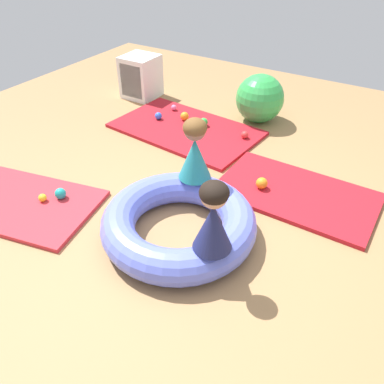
# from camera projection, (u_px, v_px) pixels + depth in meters

# --- Properties ---
(ground_plane) EXTENTS (8.00, 8.00, 0.00)m
(ground_plane) POSITION_uv_depth(u_px,v_px,m) (201.00, 232.00, 3.22)
(ground_plane) COLOR #9E7549
(gym_mat_far_right) EXTENTS (1.43, 0.86, 0.04)m
(gym_mat_far_right) POSITION_uv_depth(u_px,v_px,m) (296.00, 194.00, 3.61)
(gym_mat_far_right) COLOR #B21923
(gym_mat_far_right) RESTS_ON ground
(gym_mat_far_left) EXTENTS (1.77, 1.16, 0.04)m
(gym_mat_far_left) POSITION_uv_depth(u_px,v_px,m) (186.00, 129.00, 4.65)
(gym_mat_far_left) COLOR #B21923
(gym_mat_far_left) RESTS_ON ground
(gym_mat_front) EXTENTS (1.77, 1.14, 0.04)m
(gym_mat_front) POSITION_uv_depth(u_px,v_px,m) (8.00, 200.00, 3.54)
(gym_mat_front) COLOR red
(gym_mat_front) RESTS_ON ground
(inflatable_cushion) EXTENTS (1.24, 1.24, 0.27)m
(inflatable_cushion) POSITION_uv_depth(u_px,v_px,m) (179.00, 223.00, 3.11)
(inflatable_cushion) COLOR #6070E5
(inflatable_cushion) RESTS_ON ground
(child_in_navy) EXTENTS (0.34, 0.34, 0.54)m
(child_in_navy) POSITION_uv_depth(u_px,v_px,m) (213.00, 217.00, 2.55)
(child_in_navy) COLOR navy
(child_in_navy) RESTS_ON inflatable_cushion
(child_in_teal) EXTENTS (0.36, 0.36, 0.55)m
(child_in_teal) POSITION_uv_depth(u_px,v_px,m) (195.00, 150.00, 3.24)
(child_in_teal) COLOR teal
(child_in_teal) RESTS_ON inflatable_cushion
(play_ball_orange) EXTENTS (0.11, 0.11, 0.11)m
(play_ball_orange) POSITION_uv_depth(u_px,v_px,m) (262.00, 183.00, 3.62)
(play_ball_orange) COLOR orange
(play_ball_orange) RESTS_ON gym_mat_far_right
(play_ball_pink) EXTENTS (0.07, 0.07, 0.07)m
(play_ball_pink) POSITION_uv_depth(u_px,v_px,m) (174.00, 108.00, 5.02)
(play_ball_pink) COLOR pink
(play_ball_pink) RESTS_ON gym_mat_far_left
(play_ball_teal) EXTENTS (0.10, 0.10, 0.10)m
(play_ball_teal) POSITION_uv_depth(u_px,v_px,m) (60.00, 194.00, 3.50)
(play_ball_teal) COLOR teal
(play_ball_teal) RESTS_ON gym_mat_front
(play_ball_blue) EXTENTS (0.09, 0.09, 0.09)m
(play_ball_blue) POSITION_uv_depth(u_px,v_px,m) (158.00, 116.00, 4.80)
(play_ball_blue) COLOR blue
(play_ball_blue) RESTS_ON gym_mat_far_left
(play_ball_red) EXTENTS (0.08, 0.08, 0.08)m
(play_ball_red) POSITION_uv_depth(u_px,v_px,m) (245.00, 135.00, 4.41)
(play_ball_red) COLOR red
(play_ball_red) RESTS_ON gym_mat_far_left
(play_ball_green) EXTENTS (0.10, 0.10, 0.10)m
(play_ball_green) POSITION_uv_depth(u_px,v_px,m) (204.00, 122.00, 4.65)
(play_ball_green) COLOR green
(play_ball_green) RESTS_ON gym_mat_far_left
(play_ball_yellow) EXTENTS (0.07, 0.07, 0.07)m
(play_ball_yellow) POSITION_uv_depth(u_px,v_px,m) (43.00, 198.00, 3.47)
(play_ball_yellow) COLOR yellow
(play_ball_yellow) RESTS_ON gym_mat_front
(play_ball_orange_second) EXTENTS (0.10, 0.10, 0.10)m
(play_ball_orange_second) POSITION_uv_depth(u_px,v_px,m) (185.00, 116.00, 4.78)
(play_ball_orange_second) COLOR orange
(play_ball_orange_second) RESTS_ON gym_mat_far_left
(exercise_ball_large) EXTENTS (0.58, 0.58, 0.58)m
(exercise_ball_large) POSITION_uv_depth(u_px,v_px,m) (260.00, 99.00, 4.72)
(exercise_ball_large) COLOR green
(exercise_ball_large) RESTS_ON ground
(storage_cube) EXTENTS (0.44, 0.44, 0.56)m
(storage_cube) POSITION_uv_depth(u_px,v_px,m) (140.00, 77.00, 5.33)
(storage_cube) COLOR white
(storage_cube) RESTS_ON ground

